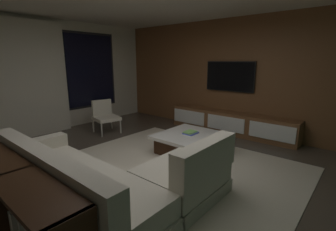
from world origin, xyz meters
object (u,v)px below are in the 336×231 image
Objects in this scene: coffee_table at (191,143)px; book_stack_on_coffee_table at (190,133)px; mounted_tv at (230,76)px; sectional_couch at (106,183)px; media_console at (231,123)px; console_table_behind_couch at (16,204)px; accent_chair_near_window at (105,115)px.

book_stack_on_coffee_table reaches higher than coffee_table.
sectional_couch is at bearing -174.48° from mounted_tv.
console_table_behind_couch is at bearing -179.36° from media_console.
sectional_couch is at bearing -177.25° from media_console.
accent_chair_near_window is 3.07m from media_console.
book_stack_on_coffee_table is at bearing 2.32° from console_table_behind_couch.
book_stack_on_coffee_table is at bearing 47.76° from coffee_table.
coffee_table is 1.65m from media_console.
accent_chair_near_window reaches higher than console_table_behind_couch.
book_stack_on_coffee_table is 3.02m from console_table_behind_couch.
sectional_couch reaches higher than console_table_behind_couch.
accent_chair_near_window is 0.63× the size of mounted_tv.
mounted_tv is at bearing 47.53° from media_console.
mounted_tv is at bearing 4.07° from book_stack_on_coffee_table.
console_table_behind_couch is (-4.80, -0.25, -0.94)m from mounted_tv.
media_console is at bearing -2.53° from book_stack_on_coffee_table.
accent_chair_near_window is 3.17m from mounted_tv.
sectional_couch is 4.05m from mounted_tv.
console_table_behind_couch is at bearing -177.68° from book_stack_on_coffee_table.
mounted_tv is (1.78, 0.13, 0.97)m from book_stack_on_coffee_table.
mounted_tv is (0.18, 0.20, 1.10)m from media_console.
console_table_behind_couch is at bearing 172.09° from sectional_couch.
media_console reaches higher than book_stack_on_coffee_table.
mounted_tv is at bearing 2.97° from console_table_behind_couch.
mounted_tv reaches higher than book_stack_on_coffee_table.
book_stack_on_coffee_table is 1.61m from media_console.
sectional_couch is at bearing -125.21° from accent_chair_near_window.
accent_chair_near_window is (-0.26, 2.36, 0.05)m from book_stack_on_coffee_table.
sectional_couch is 2.12m from book_stack_on_coffee_table.
accent_chair_near_window is at bearing 42.05° from console_table_behind_couch.
coffee_table is 2.99m from console_table_behind_couch.
accent_chair_near_window is 3.71m from console_table_behind_couch.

